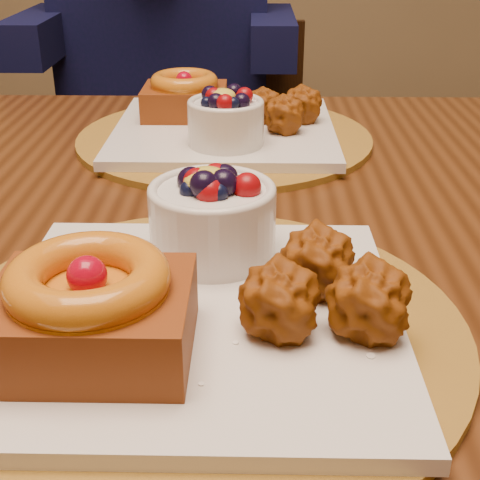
{
  "coord_description": "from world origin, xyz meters",
  "views": [
    {
      "loc": [
        0.15,
        -0.57,
        1.03
      ],
      "look_at": [
        0.14,
        -0.13,
        0.8
      ],
      "focal_mm": 50.0,
      "sensor_mm": 36.0,
      "label": 1
    }
  ],
  "objects_px": {
    "place_setting_near": "(193,292)",
    "place_setting_far": "(222,123)",
    "dining_table": "(217,275)",
    "chair_far": "(218,188)"
  },
  "relations": [
    {
      "from": "dining_table",
      "to": "chair_far",
      "type": "relative_size",
      "value": 1.99
    },
    {
      "from": "dining_table",
      "to": "place_setting_far",
      "type": "xyz_separation_m",
      "value": [
        -0.0,
        0.22,
        0.1
      ]
    },
    {
      "from": "chair_far",
      "to": "dining_table",
      "type": "bearing_deg",
      "value": -87.42
    },
    {
      "from": "place_setting_near",
      "to": "chair_far",
      "type": "bearing_deg",
      "value": 92.19
    },
    {
      "from": "chair_far",
      "to": "place_setting_far",
      "type": "bearing_deg",
      "value": -86.62
    },
    {
      "from": "place_setting_far",
      "to": "chair_far",
      "type": "distance_m",
      "value": 0.7
    },
    {
      "from": "dining_table",
      "to": "place_setting_near",
      "type": "xyz_separation_m",
      "value": [
        -0.0,
        -0.21,
        0.11
      ]
    },
    {
      "from": "place_setting_near",
      "to": "place_setting_far",
      "type": "height_order",
      "value": "place_setting_near"
    },
    {
      "from": "place_setting_near",
      "to": "place_setting_far",
      "type": "relative_size",
      "value": 1.0
    },
    {
      "from": "place_setting_far",
      "to": "chair_far",
      "type": "xyz_separation_m",
      "value": [
        -0.04,
        0.61,
        -0.34
      ]
    }
  ]
}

